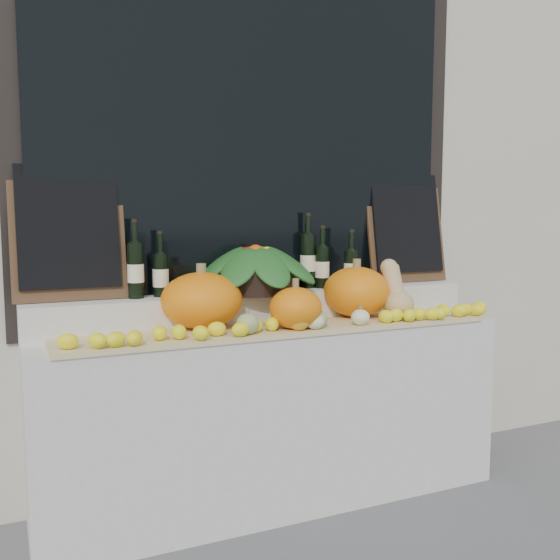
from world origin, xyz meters
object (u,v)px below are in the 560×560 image
at_px(pumpkin_left, 202,300).
at_px(wine_bottle_tall, 308,260).
at_px(butternut_squash, 396,294).
at_px(produce_bowl, 256,268).
at_px(pumpkin_right, 356,292).

height_order(pumpkin_left, wine_bottle_tall, wine_bottle_tall).
bearing_deg(butternut_squash, produce_bowl, 158.16).
xyz_separation_m(butternut_squash, wine_bottle_tall, (-0.34, 0.32, 0.16)).
relative_size(pumpkin_right, butternut_squash, 1.16).
xyz_separation_m(pumpkin_left, butternut_squash, (0.99, -0.12, -0.01)).
bearing_deg(pumpkin_right, butternut_squash, -30.90).
distance_m(produce_bowl, wine_bottle_tall, 0.33).
distance_m(pumpkin_left, butternut_squash, 1.00).
relative_size(pumpkin_left, wine_bottle_tall, 0.95).
xyz_separation_m(pumpkin_left, wine_bottle_tall, (0.65, 0.19, 0.15)).
height_order(produce_bowl, wine_bottle_tall, wine_bottle_tall).
height_order(pumpkin_left, produce_bowl, produce_bowl).
bearing_deg(produce_bowl, pumpkin_right, -18.37).
bearing_deg(butternut_squash, pumpkin_left, 172.86).
bearing_deg(wine_bottle_tall, produce_bowl, -170.57).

